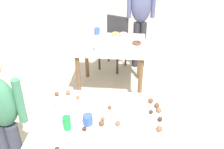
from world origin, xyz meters
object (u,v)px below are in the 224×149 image
at_px(person_girl_near, 2,115).
at_px(pitcher_far, 100,45).
at_px(soda_can, 67,123).
at_px(mixing_bowl, 57,117).
at_px(chair_far_table, 115,39).
at_px(dining_table_far, 111,51).
at_px(person_adult_far, 141,13).
at_px(dining_table_near, 104,127).

bearing_deg(person_girl_near, pitcher_far, 64.10).
xyz_separation_m(person_girl_near, soda_can, (0.58, -0.07, 0.01)).
bearing_deg(mixing_bowl, pitcher_far, 81.62).
distance_m(chair_far_table, soda_can, 2.53).
bearing_deg(soda_can, chair_far_table, 85.07).
distance_m(chair_far_table, mixing_bowl, 2.45).
xyz_separation_m(dining_table_far, chair_far_table, (0.00, 0.75, -0.14)).
bearing_deg(dining_table_far, person_girl_near, -115.31).
distance_m(chair_far_table, person_girl_near, 2.57).
height_order(dining_table_far, person_adult_far, person_adult_far).
bearing_deg(soda_can, dining_table_far, 83.02).
distance_m(dining_table_far, soda_can, 1.77).
bearing_deg(soda_can, mixing_bowl, 141.04).
height_order(dining_table_far, mixing_bowl, mixing_bowl).
bearing_deg(chair_far_table, dining_table_near, -88.39).
height_order(person_adult_far, pitcher_far, person_adult_far).
bearing_deg(person_girl_near, chair_far_table, 71.86).
bearing_deg(soda_can, dining_table_near, 27.24).
relative_size(person_girl_near, mixing_bowl, 7.12).
bearing_deg(pitcher_far, person_girl_near, -115.90).
relative_size(person_adult_far, mixing_bowl, 8.30).
xyz_separation_m(person_adult_far, pitcher_far, (-0.54, -1.06, -0.09)).
xyz_separation_m(chair_far_table, pitcher_far, (-0.12, -1.04, 0.36)).
height_order(chair_far_table, pitcher_far, pitcher_far).
distance_m(person_adult_far, mixing_bowl, 2.54).
bearing_deg(dining_table_near, chair_far_table, 91.61).
relative_size(chair_far_table, mixing_bowl, 4.58).
bearing_deg(person_adult_far, dining_table_far, -118.48).
xyz_separation_m(person_girl_near, mixing_bowl, (0.47, 0.02, -0.01)).
bearing_deg(pitcher_far, soda_can, -93.62).
relative_size(chair_far_table, pitcher_far, 4.02).
distance_m(chair_far_table, person_adult_far, 0.61).
height_order(dining_table_near, person_adult_far, person_adult_far).
xyz_separation_m(chair_far_table, person_girl_near, (-0.80, -2.43, 0.30)).
relative_size(person_adult_far, pitcher_far, 7.28).
distance_m(mixing_bowl, pitcher_far, 1.38).
bearing_deg(dining_table_near, dining_table_far, 92.41).
bearing_deg(pitcher_far, mixing_bowl, -98.38).
bearing_deg(person_adult_far, soda_can, -104.05).
distance_m(person_girl_near, soda_can, 0.58).
distance_m(dining_table_far, person_adult_far, 0.93).
xyz_separation_m(dining_table_near, mixing_bowl, (-0.39, -0.06, 0.14)).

